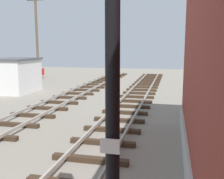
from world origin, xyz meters
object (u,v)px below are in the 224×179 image
at_px(signal_mast, 112,60).
at_px(parked_car_red, 24,70).
at_px(control_hut, 15,75).
at_px(utility_pole_far, 37,38).

relative_size(signal_mast, parked_car_red, 1.33).
height_order(control_hut, parked_car_red, control_hut).
xyz_separation_m(signal_mast, control_hut, (-11.65, 16.02, -2.10)).
distance_m(control_hut, utility_pole_far, 7.34).
xyz_separation_m(signal_mast, utility_pole_far, (-13.07, 22.48, 1.06)).
bearing_deg(utility_pole_far, signal_mast, -59.83).
bearing_deg(control_hut, utility_pole_far, 102.40).
bearing_deg(utility_pole_far, control_hut, -77.60).
bearing_deg(parked_car_red, signal_mast, -57.05).
bearing_deg(utility_pole_far, parked_car_red, 140.02).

